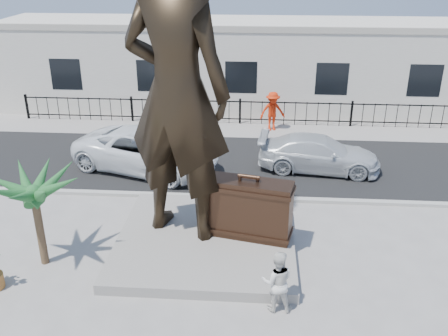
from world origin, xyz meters
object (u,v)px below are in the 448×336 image
object	(u,v)px
suitcase	(248,209)
statue	(177,93)
car_white	(147,150)
tourist	(277,281)

from	to	relation	value
suitcase	statue	bearing A→B (deg)	-174.36
car_white	suitcase	bearing A→B (deg)	-122.90
suitcase	car_white	distance (m)	6.67
statue	suitcase	distance (m)	3.90
tourist	car_white	world-z (taller)	car_white
statue	tourist	size ratio (longest dim) A/B	5.22
suitcase	car_white	world-z (taller)	suitcase
statue	car_white	distance (m)	6.55
tourist	statue	bearing A→B (deg)	-49.97
statue	car_white	xyz separation A→B (m)	(-2.15, 4.95, -3.71)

